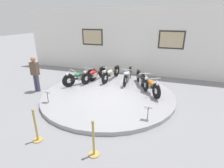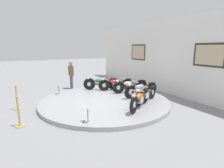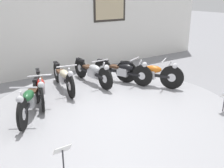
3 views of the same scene
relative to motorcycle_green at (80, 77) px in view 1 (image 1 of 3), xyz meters
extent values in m
plane|color=gray|center=(1.73, -0.63, -0.55)|extent=(60.00, 60.00, 0.00)
cylinder|color=#99999E|center=(1.73, -0.63, -0.47)|extent=(5.79, 5.79, 0.15)
cube|color=white|center=(1.73, 3.18, 1.43)|extent=(14.00, 0.20, 3.95)
cube|color=#2D2823|center=(-0.67, 3.07, 1.62)|extent=(1.40, 0.02, 1.00)
cube|color=#C6B289|center=(-0.67, 3.07, 1.62)|extent=(1.24, 0.02, 0.84)
cube|color=#2D2823|center=(4.13, 3.07, 1.62)|extent=(1.40, 0.02, 1.00)
cube|color=#C6B289|center=(4.13, 3.07, 1.62)|extent=(1.24, 0.02, 0.84)
cylinder|color=black|center=(-0.32, -0.55, -0.06)|extent=(0.38, 0.60, 0.66)
cylinder|color=silver|center=(-0.32, -0.55, -0.06)|extent=(0.17, 0.23, 0.23)
cylinder|color=black|center=(0.37, 0.62, -0.06)|extent=(0.38, 0.60, 0.66)
cylinder|color=silver|center=(0.37, 0.62, -0.06)|extent=(0.17, 0.23, 0.23)
cube|color=black|center=(0.02, 0.03, -0.06)|extent=(0.69, 1.10, 0.07)
cube|color=silver|center=(0.00, 0.00, -0.04)|extent=(0.34, 0.38, 0.24)
ellipsoid|color=#1E562D|center=(-0.05, -0.09, 0.12)|extent=(0.43, 0.53, 0.20)
cube|color=#472D1E|center=(0.13, 0.22, 0.08)|extent=(0.34, 0.38, 0.07)
cube|color=black|center=(0.37, 0.62, 0.22)|extent=(0.27, 0.36, 0.06)
cylinder|color=silver|center=(-0.25, -0.42, 0.14)|extent=(0.17, 0.24, 0.54)
cylinder|color=silver|center=(-0.19, -0.33, 0.40)|extent=(0.48, 0.30, 0.03)
sphere|color=silver|center=(-0.35, -0.60, 0.28)|extent=(0.15, 0.15, 0.15)
cylinder|color=black|center=(0.29, 0.06, -0.08)|extent=(0.22, 0.62, 0.63)
cylinder|color=silver|center=(0.29, 0.06, -0.08)|extent=(0.12, 0.23, 0.22)
cylinder|color=black|center=(0.66, 1.36, -0.08)|extent=(0.22, 0.62, 0.63)
cylinder|color=silver|center=(0.66, 1.36, -0.08)|extent=(0.12, 0.23, 0.22)
cube|color=black|center=(0.47, 0.71, -0.08)|extent=(0.41, 1.21, 0.07)
cube|color=silver|center=(0.46, 0.68, -0.06)|extent=(0.28, 0.36, 0.24)
ellipsoid|color=red|center=(0.44, 0.58, 0.10)|extent=(0.34, 0.52, 0.20)
cube|color=#472D1E|center=(0.53, 0.93, 0.06)|extent=(0.28, 0.36, 0.07)
cube|color=black|center=(0.66, 1.36, 0.19)|extent=(0.19, 0.37, 0.06)
cylinder|color=silver|center=(0.33, 0.21, 0.12)|extent=(0.11, 0.25, 0.54)
cylinder|color=silver|center=(0.36, 0.31, 0.38)|extent=(0.53, 0.18, 0.03)
sphere|color=silver|center=(0.27, 0.01, 0.26)|extent=(0.15, 0.15, 0.15)
cylinder|color=black|center=(1.17, 0.44, -0.08)|extent=(0.15, 0.64, 0.64)
cylinder|color=silver|center=(1.17, 0.44, -0.08)|extent=(0.10, 0.23, 0.22)
cylinder|color=black|center=(1.37, 1.77, -0.08)|extent=(0.15, 0.64, 0.64)
cylinder|color=silver|center=(1.37, 1.77, -0.08)|extent=(0.10, 0.23, 0.22)
cube|color=black|center=(1.27, 1.11, -0.08)|extent=(0.25, 1.24, 0.07)
cube|color=silver|center=(1.26, 1.07, -0.06)|extent=(0.24, 0.35, 0.24)
ellipsoid|color=beige|center=(1.25, 0.97, 0.10)|extent=(0.29, 0.51, 0.20)
cube|color=#472D1E|center=(1.30, 1.32, 0.06)|extent=(0.24, 0.35, 0.07)
cube|color=black|center=(1.37, 1.77, 0.19)|extent=(0.15, 0.37, 0.06)
cylinder|color=silver|center=(1.19, 0.59, 0.12)|extent=(0.08, 0.25, 0.54)
cylinder|color=silver|center=(1.21, 0.69, 0.38)|extent=(0.54, 0.11, 0.03)
sphere|color=silver|center=(1.16, 0.38, 0.26)|extent=(0.15, 0.15, 0.15)
cylinder|color=black|center=(2.22, 0.43, -0.08)|extent=(0.09, 0.64, 0.63)
cylinder|color=silver|center=(2.22, 0.43, -0.08)|extent=(0.08, 0.22, 0.22)
cylinder|color=black|center=(2.15, 1.78, -0.08)|extent=(0.09, 0.64, 0.63)
cylinder|color=silver|center=(2.15, 1.78, -0.08)|extent=(0.08, 0.22, 0.22)
cube|color=black|center=(2.19, 1.11, -0.08)|extent=(0.13, 1.24, 0.07)
cube|color=silver|center=(2.19, 1.07, -0.06)|extent=(0.22, 0.33, 0.24)
ellipsoid|color=#B2B5BA|center=(2.19, 0.97, 0.10)|extent=(0.24, 0.49, 0.20)
cube|color=#472D1E|center=(2.18, 1.33, 0.06)|extent=(0.22, 0.33, 0.07)
cube|color=black|center=(2.15, 1.78, 0.19)|extent=(0.12, 0.36, 0.06)
cylinder|color=silver|center=(2.21, 0.58, 0.12)|extent=(0.06, 0.25, 0.54)
cylinder|color=silver|center=(2.21, 0.69, 0.38)|extent=(0.54, 0.06, 0.03)
sphere|color=silver|center=(2.22, 0.37, 0.26)|extent=(0.15, 0.15, 0.15)
cylinder|color=black|center=(3.26, 0.10, -0.08)|extent=(0.30, 0.59, 0.62)
cylinder|color=silver|center=(3.26, 0.10, -0.08)|extent=(0.15, 0.22, 0.22)
cylinder|color=black|center=(2.70, 1.33, -0.08)|extent=(0.30, 0.59, 0.62)
cylinder|color=silver|center=(2.70, 1.33, -0.08)|extent=(0.15, 0.22, 0.22)
cube|color=black|center=(2.98, 0.71, -0.08)|extent=(0.57, 1.16, 0.07)
cube|color=silver|center=(3.00, 0.68, -0.06)|extent=(0.31, 0.37, 0.24)
ellipsoid|color=black|center=(3.04, 0.59, 0.10)|extent=(0.40, 0.53, 0.20)
cube|color=#472D1E|center=(2.89, 0.91, 0.06)|extent=(0.31, 0.37, 0.07)
cube|color=black|center=(2.70, 1.33, 0.18)|extent=(0.24, 0.37, 0.06)
cylinder|color=silver|center=(3.20, 0.23, 0.12)|extent=(0.14, 0.25, 0.54)
cylinder|color=silver|center=(3.15, 0.33, 0.38)|extent=(0.51, 0.25, 0.03)
sphere|color=silver|center=(3.28, 0.04, 0.26)|extent=(0.15, 0.15, 0.15)
cylinder|color=black|center=(3.79, -0.54, -0.06)|extent=(0.40, 0.59, 0.66)
cylinder|color=silver|center=(3.79, -0.54, -0.06)|extent=(0.18, 0.23, 0.23)
cylinder|color=black|center=(3.07, 0.61, -0.06)|extent=(0.40, 0.59, 0.66)
cylinder|color=silver|center=(3.07, 0.61, -0.06)|extent=(0.18, 0.23, 0.23)
cube|color=black|center=(3.43, 0.03, -0.06)|extent=(0.72, 1.09, 0.07)
cube|color=silver|center=(3.45, 0.00, -0.04)|extent=(0.34, 0.38, 0.24)
ellipsoid|color=#D16619|center=(3.51, -0.08, 0.12)|extent=(0.44, 0.52, 0.20)
cube|color=#472D1E|center=(3.32, 0.22, 0.08)|extent=(0.34, 0.38, 0.07)
cube|color=black|center=(3.07, 0.61, 0.22)|extent=(0.28, 0.36, 0.06)
cylinder|color=silver|center=(3.71, -0.41, 0.14)|extent=(0.17, 0.24, 0.54)
cylinder|color=silver|center=(3.66, -0.32, 0.40)|extent=(0.47, 0.32, 0.03)
sphere|color=silver|center=(3.82, -0.59, 0.28)|extent=(0.15, 0.15, 0.15)
cylinder|color=#333338|center=(-0.24, -2.25, -0.18)|extent=(0.02, 0.02, 0.42)
cube|color=white|center=(-0.24, -2.25, 0.04)|extent=(0.26, 0.11, 0.15)
cylinder|color=#333338|center=(3.69, -2.25, -0.18)|extent=(0.02, 0.02, 0.42)
cube|color=white|center=(3.69, -2.25, 0.04)|extent=(0.26, 0.11, 0.15)
cylinder|color=#4C4C6B|center=(-1.78, -1.15, -0.14)|extent=(0.13, 0.13, 0.81)
cylinder|color=#4C4C6B|center=(-1.62, -1.15, -0.14)|extent=(0.13, 0.13, 0.81)
cube|color=brown|center=(-1.70, -1.15, 0.57)|extent=(0.36, 0.22, 0.61)
sphere|color=#9E7051|center=(-1.70, -1.15, 1.01)|extent=(0.22, 0.22, 0.22)
cylinder|color=tan|center=(0.85, -4.15, -0.53)|extent=(0.28, 0.28, 0.03)
cylinder|color=tan|center=(0.85, -4.15, -0.07)|extent=(0.06, 0.06, 0.95)
sphere|color=tan|center=(0.85, -4.15, 0.44)|extent=(0.08, 0.08, 0.08)
cylinder|color=tan|center=(2.61, -4.15, -0.53)|extent=(0.28, 0.28, 0.03)
cylinder|color=tan|center=(2.61, -4.15, -0.07)|extent=(0.06, 0.06, 0.95)
sphere|color=tan|center=(2.61, -4.15, 0.44)|extent=(0.08, 0.08, 0.08)
camera|label=1|loc=(4.18, -7.37, 2.74)|focal=28.00mm
camera|label=2|loc=(8.57, -4.15, 1.95)|focal=28.00mm
camera|label=3|loc=(-1.46, -5.34, 2.19)|focal=42.00mm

